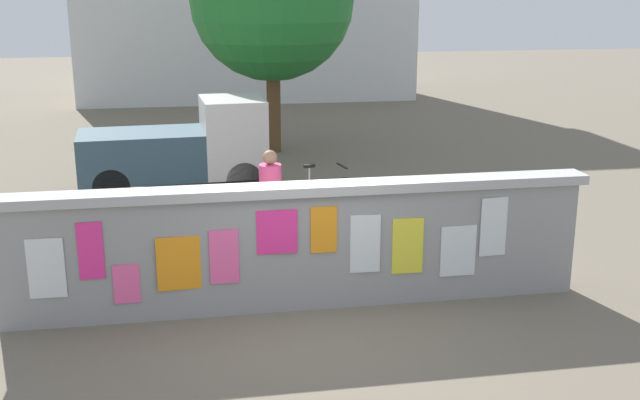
{
  "coord_description": "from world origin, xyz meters",
  "views": [
    {
      "loc": [
        -1.37,
        -9.13,
        3.99
      ],
      "look_at": [
        0.55,
        1.68,
        0.94
      ],
      "focal_mm": 43.36,
      "sensor_mm": 36.0,
      "label": 1
    }
  ],
  "objects_px": {
    "auto_rickshaw_truck": "(183,148)",
    "bicycle_near": "(317,196)",
    "motorcycle": "(410,221)",
    "person_walking": "(271,191)"
  },
  "relations": [
    {
      "from": "auto_rickshaw_truck",
      "to": "motorcycle",
      "type": "relative_size",
      "value": 1.94
    },
    {
      "from": "motorcycle",
      "to": "auto_rickshaw_truck",
      "type": "bearing_deg",
      "value": 129.51
    },
    {
      "from": "auto_rickshaw_truck",
      "to": "bicycle_near",
      "type": "height_order",
      "value": "auto_rickshaw_truck"
    },
    {
      "from": "auto_rickshaw_truck",
      "to": "bicycle_near",
      "type": "relative_size",
      "value": 2.18
    },
    {
      "from": "auto_rickshaw_truck",
      "to": "bicycle_near",
      "type": "bearing_deg",
      "value": -42.28
    },
    {
      "from": "motorcycle",
      "to": "bicycle_near",
      "type": "relative_size",
      "value": 1.13
    },
    {
      "from": "motorcycle",
      "to": "bicycle_near",
      "type": "distance_m",
      "value": 2.32
    },
    {
      "from": "auto_rickshaw_truck",
      "to": "motorcycle",
      "type": "bearing_deg",
      "value": -50.49
    },
    {
      "from": "person_walking",
      "to": "motorcycle",
      "type": "bearing_deg",
      "value": -5.41
    },
    {
      "from": "motorcycle",
      "to": "person_walking",
      "type": "relative_size",
      "value": 1.17
    }
  ]
}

